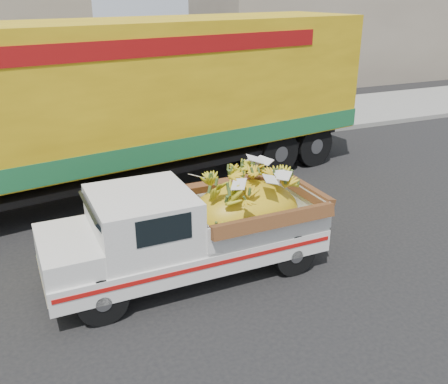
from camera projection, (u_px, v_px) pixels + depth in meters
name	position (u px, v px, depth m)	size (l,w,h in m)	color
ground	(175.00, 274.00, 8.31)	(100.00, 100.00, 0.00)	black
curb	(101.00, 158.00, 13.76)	(60.00, 0.25, 0.15)	gray
sidewalk	(88.00, 138.00, 15.55)	(60.00, 4.00, 0.14)	gray
building_right	(338.00, 18.00, 25.48)	(14.00, 6.00, 6.00)	gray
pickup_truck	(206.00, 225.00, 8.11)	(4.52, 1.73, 1.57)	black
semi_trailer	(130.00, 100.00, 11.05)	(12.07, 4.44, 3.80)	black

